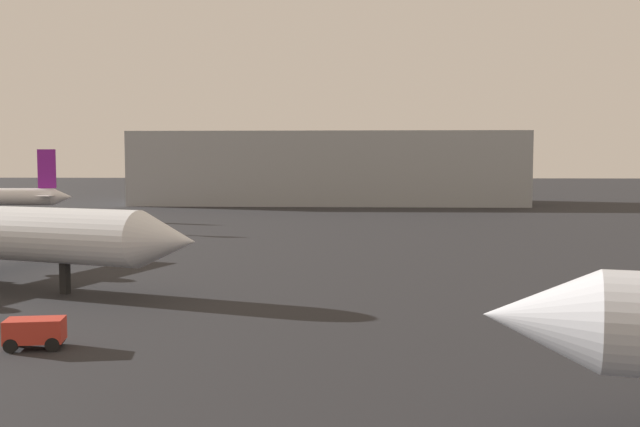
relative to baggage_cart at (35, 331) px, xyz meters
The scene contains 2 objects.
baggage_cart is the anchor object (origin of this frame).
terminal_building 103.83m from the baggage_cart, 85.25° to the left, with size 68.54×22.89×12.85m, color #999EA3.
Camera 1 is at (3.47, -6.46, 8.13)m, focal length 40.78 mm.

